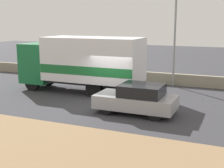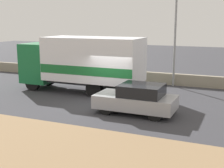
# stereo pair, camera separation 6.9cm
# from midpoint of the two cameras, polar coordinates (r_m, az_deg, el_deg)

# --- Properties ---
(ground_plane) EXTENTS (80.00, 80.00, 0.00)m
(ground_plane) POSITION_cam_midpoint_polar(r_m,az_deg,el_deg) (16.89, -1.38, -3.68)
(ground_plane) COLOR #38383D
(dirt_shoulder_foreground) EXTENTS (60.00, 5.47, 0.04)m
(dirt_shoulder_foreground) POSITION_cam_midpoint_polar(r_m,az_deg,el_deg) (11.59, -15.03, -11.30)
(dirt_shoulder_foreground) COLOR #937551
(dirt_shoulder_foreground) RESTS_ON ground_plane
(stone_wall_backdrop) EXTENTS (60.00, 0.35, 0.80)m
(stone_wall_backdrop) POSITION_cam_midpoint_polar(r_m,az_deg,el_deg) (22.77, 5.40, 1.30)
(stone_wall_backdrop) COLOR gray
(stone_wall_backdrop) RESTS_ON ground_plane
(street_lamp) EXTENTS (0.56, 0.28, 7.52)m
(street_lamp) POSITION_cam_midpoint_polar(r_m,az_deg,el_deg) (21.36, 11.41, 11.03)
(street_lamp) COLOR gray
(street_lamp) RESTS_ON ground_plane
(box_truck) EXTENTS (7.89, 2.60, 3.44)m
(box_truck) POSITION_cam_midpoint_polar(r_m,az_deg,el_deg) (19.37, -5.32, 4.00)
(box_truck) COLOR #196B38
(box_truck) RESTS_ON ground_plane
(car_hatchback) EXTENTS (3.87, 1.86, 1.45)m
(car_hatchback) POSITION_cam_midpoint_polar(r_m,az_deg,el_deg) (15.11, 4.50, -2.71)
(car_hatchback) COLOR #9E9EA3
(car_hatchback) RESTS_ON ground_plane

